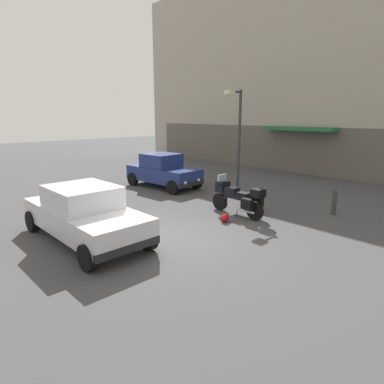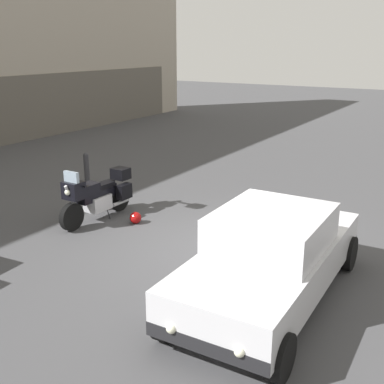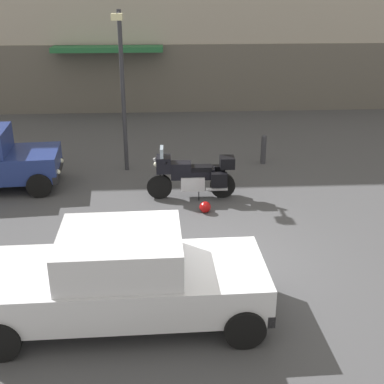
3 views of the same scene
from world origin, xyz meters
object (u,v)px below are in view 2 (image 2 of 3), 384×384
at_px(car_sedan_far, 271,256).
at_px(motorcycle, 97,195).
at_px(bollard_curbside, 86,166).
at_px(helmet, 135,218).

bearing_deg(car_sedan_far, motorcycle, -106.81).
bearing_deg(bollard_curbside, motorcycle, -132.15).
bearing_deg(helmet, car_sedan_far, -111.97).
bearing_deg(bollard_curbside, helmet, -120.68).
xyz_separation_m(car_sedan_far, bollard_curbside, (3.71, 7.56, -0.30)).
distance_m(helmet, car_sedan_far, 4.44).
distance_m(car_sedan_far, bollard_curbside, 8.42).
relative_size(helmet, car_sedan_far, 0.06).
height_order(motorcycle, car_sedan_far, car_sedan_far).
bearing_deg(bollard_curbside, car_sedan_far, -116.15).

